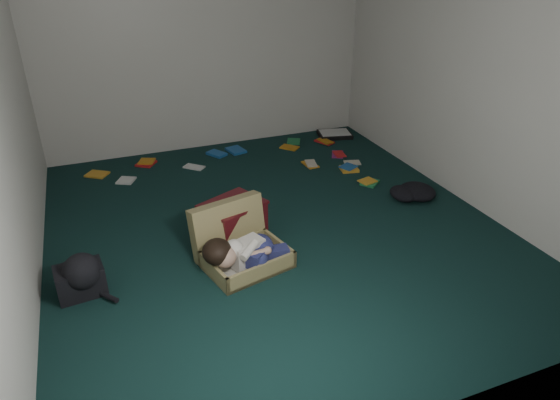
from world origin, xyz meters
TOP-DOWN VIEW (x-y plane):
  - floor at (0.00, 0.00)m, footprint 4.50×4.50m
  - wall_back at (0.00, 2.25)m, footprint 4.50×0.00m
  - wall_front at (0.00, -2.25)m, footprint 4.50×0.00m
  - wall_left at (-2.00, 0.00)m, footprint 0.00×4.50m
  - wall_right at (2.00, 0.00)m, footprint 0.00×4.50m
  - suitcase at (-0.47, -0.41)m, footprint 0.78×0.77m
  - person at (-0.47, -0.57)m, footprint 0.72×0.36m
  - maroon_bin at (-0.41, -0.05)m, footprint 0.63×0.58m
  - backpack at (-1.70, -0.40)m, footprint 0.46×0.38m
  - clothing_pile at (1.57, 0.09)m, footprint 0.51×0.46m
  - paper_tray at (1.63, 1.95)m, footprint 0.50×0.42m
  - book_scatter at (0.41, 1.51)m, footprint 3.09×1.69m

SIDE VIEW (x-z plane):
  - floor at x=0.00m, z-range 0.00..0.00m
  - book_scatter at x=0.41m, z-range 0.00..0.02m
  - paper_tray at x=1.63m, z-range 0.00..0.06m
  - clothing_pile at x=1.57m, z-range 0.00..0.13m
  - backpack at x=-1.70m, z-range 0.00..0.26m
  - suitcase at x=-0.47m, z-range -0.10..0.38m
  - maroon_bin at x=-0.41m, z-range 0.00..0.35m
  - person at x=-0.47m, z-range 0.04..0.33m
  - wall_back at x=0.00m, z-range -0.95..3.55m
  - wall_front at x=0.00m, z-range -0.95..3.55m
  - wall_left at x=-2.00m, z-range -0.95..3.55m
  - wall_right at x=2.00m, z-range -0.95..3.55m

